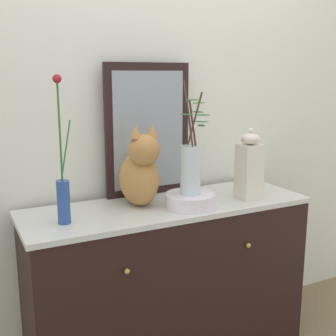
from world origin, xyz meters
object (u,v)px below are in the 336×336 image
Objects in this scene: cat_sitting at (140,172)px; vase_slim_green at (63,190)px; vase_glass_clear at (191,166)px; sideboard at (168,283)px; bowl_porcelain at (190,200)px; mirror_leaning at (148,130)px; jar_lidded_porcelain at (249,167)px.

vase_slim_green is at bearing -166.54° from cat_sitting.
vase_glass_clear reaches higher than cat_sitting.
cat_sitting is at bearing 162.27° from sideboard.
bowl_porcelain reaches higher than sideboard.
mirror_leaning is at bearing 54.81° from cat_sitting.
bowl_porcelain is at bearing 156.00° from vase_glass_clear.
bowl_porcelain is at bearing -33.27° from cat_sitting.
mirror_leaning is 0.27m from cat_sitting.
jar_lidded_porcelain is at bearing -14.29° from cat_sitting.
bowl_porcelain is 0.66× the size of jar_lidded_porcelain.
cat_sitting is 0.27m from bowl_porcelain.
jar_lidded_porcelain is (0.41, -0.10, 0.58)m from sideboard.
vase_slim_green is 2.62× the size of bowl_porcelain.
mirror_leaning reaches higher than vase_slim_green.
mirror_leaning is 2.86× the size of bowl_porcelain.
mirror_leaning is at bearing 143.70° from jar_lidded_porcelain.
jar_lidded_porcelain is at bearing -2.72° from vase_slim_green.
sideboard is 0.77m from vase_slim_green.
cat_sitting is 0.68× the size of vase_slim_green.
cat_sitting is 0.24m from vase_glass_clear.
mirror_leaning is 0.60m from vase_slim_green.
mirror_leaning reaches higher than bowl_porcelain.
mirror_leaning is 1.88× the size of jar_lidded_porcelain.
vase_glass_clear is (0.59, -0.04, 0.05)m from vase_slim_green.
mirror_leaning is 0.34m from vase_glass_clear.
vase_glass_clear is at bearing -24.00° from bowl_porcelain.
sideboard is at bearing 5.71° from vase_slim_green.
bowl_porcelain is 0.17m from vase_glass_clear.
cat_sitting is (-0.13, 0.04, 0.58)m from sideboard.
jar_lidded_porcelain is at bearing -13.18° from sideboard.
sideboard is 0.60m from cat_sitting.
vase_glass_clear is at bearing 179.20° from jar_lidded_porcelain.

